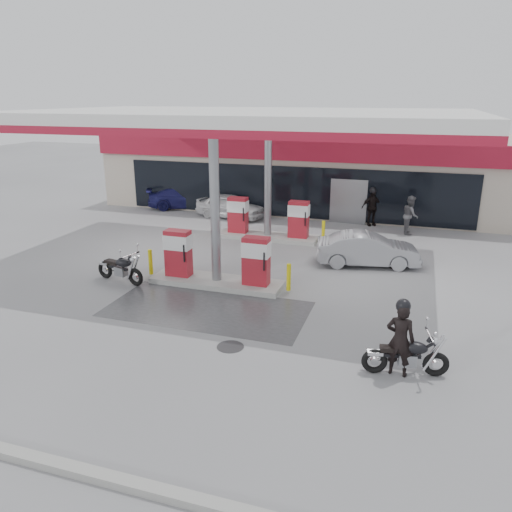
# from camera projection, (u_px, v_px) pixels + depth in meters

# --- Properties ---
(ground) EXTENTS (90.00, 90.00, 0.00)m
(ground) POSITION_uv_depth(u_px,v_px,m) (192.00, 307.00, 15.11)
(ground) COLOR gray
(ground) RESTS_ON ground
(wet_patch) EXTENTS (6.00, 3.00, 0.00)m
(wet_patch) POSITION_uv_depth(u_px,v_px,m) (207.00, 309.00, 14.97)
(wet_patch) COLOR #4C4C4F
(wet_patch) RESTS_ON ground
(drain_cover) EXTENTS (0.70, 0.70, 0.01)m
(drain_cover) POSITION_uv_depth(u_px,v_px,m) (230.00, 347.00, 12.71)
(drain_cover) COLOR #38383A
(drain_cover) RESTS_ON ground
(kerb) EXTENTS (28.00, 0.25, 0.15)m
(kerb) POSITION_uv_depth(u_px,v_px,m) (23.00, 456.00, 8.75)
(kerb) COLOR gray
(kerb) RESTS_ON ground
(store_building) EXTENTS (22.00, 8.22, 4.00)m
(store_building) POSITION_uv_depth(u_px,v_px,m) (307.00, 170.00, 28.92)
(store_building) COLOR #B5A897
(store_building) RESTS_ON ground
(canopy) EXTENTS (16.00, 10.02, 5.51)m
(canopy) POSITION_uv_depth(u_px,v_px,m) (245.00, 120.00, 18.02)
(canopy) COLOR silver
(canopy) RESTS_ON ground
(pump_island_near) EXTENTS (5.14, 1.30, 1.78)m
(pump_island_near) POSITION_uv_depth(u_px,v_px,m) (216.00, 264.00, 16.71)
(pump_island_near) COLOR #9E9E99
(pump_island_near) RESTS_ON ground
(pump_island_far) EXTENTS (5.14, 1.30, 1.78)m
(pump_island_far) POSITION_uv_depth(u_px,v_px,m) (268.00, 223.00, 22.14)
(pump_island_far) COLOR #9E9E99
(pump_island_far) RESTS_ON ground
(main_motorcycle) EXTENTS (1.96, 0.75, 1.01)m
(main_motorcycle) POSITION_uv_depth(u_px,v_px,m) (407.00, 357.00, 11.33)
(main_motorcycle) COLOR black
(main_motorcycle) RESTS_ON ground
(biker_main) EXTENTS (0.68, 0.48, 1.75)m
(biker_main) POSITION_uv_depth(u_px,v_px,m) (400.00, 340.00, 11.21)
(biker_main) COLOR black
(biker_main) RESTS_ON ground
(parked_motorcycle) EXTENTS (2.04, 0.91, 1.06)m
(parked_motorcycle) POSITION_uv_depth(u_px,v_px,m) (121.00, 269.00, 16.99)
(parked_motorcycle) COLOR black
(parked_motorcycle) RESTS_ON ground
(sedan_white) EXTENTS (3.89, 2.14, 1.25)m
(sedan_white) POSITION_uv_depth(u_px,v_px,m) (230.00, 206.00, 25.94)
(sedan_white) COLOR silver
(sedan_white) RESTS_ON ground
(attendant) EXTENTS (0.77, 0.93, 1.77)m
(attendant) POSITION_uv_depth(u_px,v_px,m) (410.00, 215.00, 22.86)
(attendant) COLOR #545459
(attendant) RESTS_ON ground
(hatchback_silver) EXTENTS (3.96, 2.07, 1.24)m
(hatchback_silver) POSITION_uv_depth(u_px,v_px,m) (368.00, 249.00, 18.64)
(hatchback_silver) COLOR #93949A
(hatchback_silver) RESTS_ON ground
(parked_car_left) EXTENTS (4.56, 3.24, 1.22)m
(parked_car_left) POSITION_uv_depth(u_px,v_px,m) (186.00, 197.00, 28.18)
(parked_car_left) COLOR navy
(parked_car_left) RESTS_ON ground
(biker_walking) EXTENTS (1.13, 0.89, 1.79)m
(biker_walking) POSITION_uv_depth(u_px,v_px,m) (372.00, 208.00, 24.30)
(biker_walking) COLOR black
(biker_walking) RESTS_ON ground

